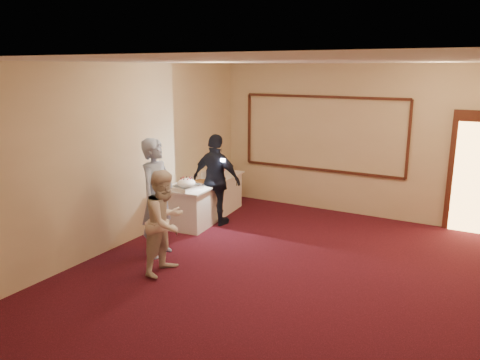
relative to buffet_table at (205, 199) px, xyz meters
name	(u,v)px	position (x,y,z in m)	size (l,w,h in m)	color
floor	(288,279)	(2.59, -1.79, -0.39)	(7.00, 7.00, 0.00)	black
room_walls	(292,138)	(2.59, -1.79, 1.64)	(6.04, 7.04, 3.02)	beige
wall_molding	(322,134)	(1.79, 1.68, 1.21)	(3.45, 0.04, 1.55)	#381710
doorway	(480,174)	(4.74, 1.66, 0.69)	(1.05, 0.07, 2.20)	#381710
buffet_table	(205,199)	(0.00, 0.00, 0.00)	(1.04, 2.19, 0.77)	white
pavlova_tray	(186,185)	(0.12, -0.77, 0.47)	(0.44, 0.60, 0.21)	silver
cupcake_stand	(219,164)	(-0.22, 0.87, 0.53)	(0.28, 0.28, 0.41)	#C14C61
plate_stack_a	(205,175)	(-0.01, 0.04, 0.46)	(0.19, 0.19, 0.16)	white
plate_stack_b	(219,172)	(0.10, 0.39, 0.47)	(0.21, 0.21, 0.17)	white
tart	(201,182)	(0.10, -0.26, 0.41)	(0.28, 0.28, 0.06)	white
man	(157,198)	(0.40, -1.94, 0.55)	(0.68, 0.45, 1.88)	#99B4E7
woman	(165,222)	(0.93, -2.41, 0.37)	(0.74, 0.58, 1.53)	silver
guest	(216,180)	(0.42, -0.23, 0.48)	(1.01, 0.42, 1.73)	black
camera_flash	(223,160)	(0.66, -0.38, 0.91)	(0.07, 0.04, 0.05)	white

